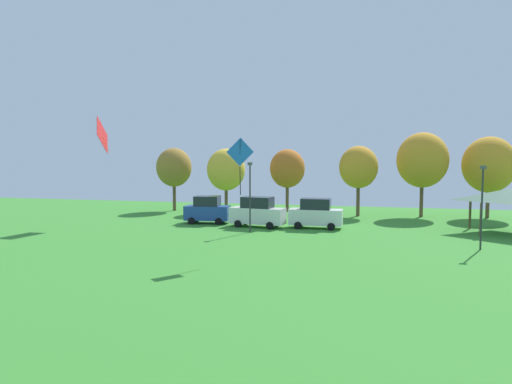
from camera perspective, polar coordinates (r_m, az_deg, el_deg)
kite_flying_6 at (r=43.36m, az=-18.66°, el=6.80°), size 1.10×3.32×3.39m
kite_flying_8 at (r=27.20m, az=-2.00°, el=4.70°), size 1.45×0.92×3.41m
parked_car_leftmost at (r=42.43m, az=-6.09°, el=-2.25°), size 4.23×2.38×2.54m
parked_car_second_from_left at (r=39.89m, az=0.18°, el=-2.56°), size 4.97×2.41×2.65m
parked_car_third_from_left at (r=39.46m, az=7.48°, el=-2.71°), size 4.52×1.98×2.58m
park_pavilion at (r=41.48m, az=29.14°, el=-0.34°), size 6.40×5.13×3.60m
light_post_0 at (r=36.72m, az=-0.76°, el=-0.09°), size 0.36×0.20×5.68m
light_post_1 at (r=33.12m, az=26.40°, el=-1.12°), size 0.36×0.20×5.53m
treeline_tree_0 at (r=53.22m, az=-10.22°, el=3.04°), size 4.04×4.04×7.22m
treeline_tree_1 at (r=50.90m, az=-3.76°, el=2.79°), size 4.25×4.25×7.10m
treeline_tree_2 at (r=51.48m, az=3.94°, el=2.93°), size 3.94×3.94×7.05m
treeline_tree_3 at (r=48.39m, az=12.69°, el=3.03°), size 3.98×3.98×7.30m
treeline_tree_4 at (r=49.59m, az=20.09°, el=3.76°), size 5.12×5.12×8.66m
treeline_tree_5 at (r=51.37m, az=27.11°, el=3.05°), size 5.11×5.11×8.19m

